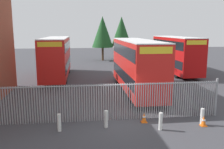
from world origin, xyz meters
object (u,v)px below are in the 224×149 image
(bollard_near_right, at_px, (161,121))
(traffic_cone_by_gate, at_px, (204,121))
(bollard_center_front, at_px, (106,119))
(traffic_cone_mid_forecourt, at_px, (144,117))
(bollard_far_right, at_px, (202,117))
(bollard_near_left, at_px, (59,123))
(double_decker_bus_near_gate, at_px, (137,64))
(double_decker_bus_behind_fence_right, at_px, (176,53))
(double_decker_bus_behind_fence_left, at_px, (56,56))

(bollard_near_right, xyz_separation_m, traffic_cone_by_gate, (2.55, 0.22, -0.19))
(bollard_center_front, bearing_deg, traffic_cone_mid_forecourt, 11.78)
(bollard_far_right, relative_size, traffic_cone_by_gate, 1.61)
(bollard_near_left, xyz_separation_m, bollard_far_right, (7.87, -0.10, 0.00))
(double_decker_bus_near_gate, height_order, bollard_near_left, double_decker_bus_near_gate)
(double_decker_bus_behind_fence_right, height_order, bollard_center_front, double_decker_bus_behind_fence_right)
(bollard_near_right, relative_size, bollard_far_right, 1.00)
(double_decker_bus_behind_fence_right, xyz_separation_m, traffic_cone_by_gate, (-4.84, -16.64, -2.13))
(bollard_far_right, bearing_deg, double_decker_bus_behind_fence_right, 73.59)
(traffic_cone_by_gate, relative_size, traffic_cone_mid_forecourt, 1.00)
(double_decker_bus_behind_fence_left, xyz_separation_m, bollard_center_front, (3.99, -14.79, -1.95))
(double_decker_bus_behind_fence_left, height_order, bollard_center_front, double_decker_bus_behind_fence_left)
(double_decker_bus_behind_fence_right, bearing_deg, bollard_center_front, -122.31)
(double_decker_bus_behind_fence_right, bearing_deg, double_decker_bus_near_gate, -128.65)
(double_decker_bus_behind_fence_left, relative_size, traffic_cone_mid_forecourt, 18.32)
(double_decker_bus_behind_fence_right, bearing_deg, bollard_near_right, -113.65)
(double_decker_bus_behind_fence_right, relative_size, bollard_center_front, 11.38)
(bollard_near_left, height_order, bollard_center_front, same)
(bollard_near_right, bearing_deg, double_decker_bus_behind_fence_right, 66.35)
(double_decker_bus_near_gate, xyz_separation_m, double_decker_bus_behind_fence_left, (-7.38, 7.17, 0.00))
(double_decker_bus_near_gate, relative_size, bollard_near_left, 11.38)
(bollard_near_right, relative_size, traffic_cone_by_gate, 1.61)
(traffic_cone_by_gate, bearing_deg, traffic_cone_mid_forecourt, 163.30)
(double_decker_bus_behind_fence_left, bearing_deg, double_decker_bus_behind_fence_right, 5.53)
(bollard_far_right, bearing_deg, traffic_cone_mid_forecourt, 166.18)
(double_decker_bus_behind_fence_right, distance_m, bollard_far_right, 17.28)
(double_decker_bus_near_gate, height_order, traffic_cone_by_gate, double_decker_bus_near_gate)
(bollard_near_left, bearing_deg, double_decker_bus_near_gate, 53.06)
(bollard_center_front, height_order, bollard_far_right, same)
(double_decker_bus_behind_fence_right, height_order, bollard_near_right, double_decker_bus_behind_fence_right)
(bollard_far_right, distance_m, traffic_cone_mid_forecourt, 3.23)
(double_decker_bus_near_gate, relative_size, traffic_cone_by_gate, 18.32)
(bollard_center_front, relative_size, traffic_cone_by_gate, 1.61)
(traffic_cone_by_gate, bearing_deg, double_decker_bus_behind_fence_right, 73.80)
(traffic_cone_by_gate, bearing_deg, double_decker_bus_behind_fence_left, 121.56)
(double_decker_bus_behind_fence_right, xyz_separation_m, bollard_near_right, (-7.39, -16.87, -1.95))
(double_decker_bus_behind_fence_right, relative_size, traffic_cone_mid_forecourt, 18.32)
(double_decker_bus_near_gate, xyz_separation_m, double_decker_bus_behind_fence_right, (6.83, 8.55, 0.00))
(bollard_near_right, bearing_deg, double_decker_bus_behind_fence_left, 113.78)
(double_decker_bus_behind_fence_left, height_order, double_decker_bus_behind_fence_right, same)
(double_decker_bus_behind_fence_right, distance_m, traffic_cone_by_gate, 17.46)
(bollard_near_right, distance_m, bollard_far_right, 2.57)
(bollard_far_right, height_order, traffic_cone_mid_forecourt, bollard_far_right)
(bollard_center_front, distance_m, bollard_near_right, 2.92)
(double_decker_bus_behind_fence_right, relative_size, bollard_near_left, 11.38)
(double_decker_bus_behind_fence_right, xyz_separation_m, bollard_near_left, (-12.72, -16.37, -1.95))
(double_decker_bus_near_gate, bearing_deg, bollard_far_right, -75.94)
(double_decker_bus_behind_fence_left, relative_size, bollard_near_right, 11.38)
(traffic_cone_mid_forecourt, bearing_deg, bollard_near_left, -171.93)
(double_decker_bus_behind_fence_right, bearing_deg, traffic_cone_mid_forecourt, -116.95)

